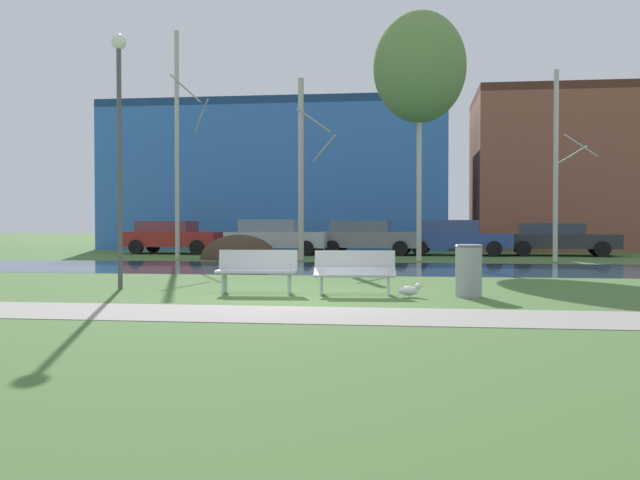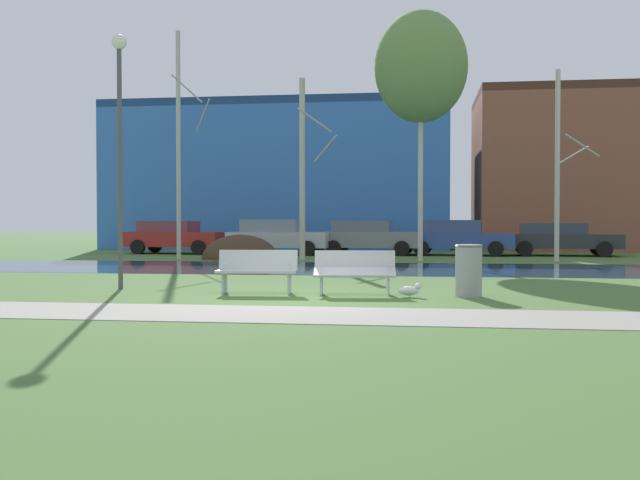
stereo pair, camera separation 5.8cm
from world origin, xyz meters
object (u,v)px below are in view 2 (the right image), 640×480
Objects in this scene: bench_left at (257,270)px; parked_hatch_third_grey at (368,237)px; streetlamp at (120,120)px; parked_sedan_second_silver at (278,236)px; parked_wagon_fourth_blue at (456,237)px; bench_right at (355,271)px; seagull at (410,290)px; parked_van_nearest_red at (174,236)px; parked_suv_fifth_dark at (559,238)px; trash_bin at (469,270)px.

parked_hatch_third_grey is at bearing 86.65° from bench_left.
streetlamp is 1.19× the size of parked_sedan_second_silver.
bench_left is at bearing -105.38° from parked_wagon_fourth_blue.
bench_right is at bearing -73.96° from parked_sedan_second_silver.
seagull is (3.05, -0.32, -0.34)m from bench_left.
streetlamp is 17.48m from parked_van_nearest_red.
streetlamp is 1.20× the size of parked_hatch_third_grey.
parked_sedan_second_silver is at bearing -174.55° from parked_hatch_third_grey.
parked_sedan_second_silver reaches higher than bench_right.
streetlamp is 1.13× the size of parked_suv_fifth_dark.
parked_wagon_fourth_blue is at bearing 80.86° from bench_right.
bench_left is 1.97m from bench_right.
parked_hatch_third_grey is at bearing -178.95° from parked_suv_fifth_dark.
parked_van_nearest_red reaches higher than bench_left.
parked_sedan_second_silver reaches higher than seagull.
bench_right is at bearing 0.00° from bench_left.
parked_van_nearest_red reaches higher than bench_right.
parked_sedan_second_silver reaches higher than parked_hatch_third_grey.
parked_suv_fifth_dark is at bearing 1.05° from parked_hatch_third_grey.
parked_wagon_fourth_blue is at bearing 0.26° from parked_van_nearest_red.
seagull is 0.10× the size of parked_suv_fifth_dark.
bench_left is 0.36× the size of parked_sedan_second_silver.
streetlamp is 1.16× the size of parked_wagon_fourth_blue.
parked_suv_fifth_dark is (8.00, 0.15, -0.05)m from parked_hatch_third_grey.
parked_hatch_third_grey is (-0.96, 17.28, 0.31)m from bench_right.
streetlamp reaches higher than trash_bin.
parked_sedan_second_silver is (-5.95, 17.22, 0.67)m from seagull.
parked_sedan_second_silver is (-7.06, 16.96, 0.28)m from trash_bin.
parked_sedan_second_silver is 7.64m from parked_wagon_fourth_blue.
parked_wagon_fourth_blue is at bearing -0.52° from parked_hatch_third_grey.
bench_left is at bearing -65.94° from parked_van_nearest_red.
parked_suv_fifth_dark reaches higher than bench_right.
bench_left is 0.37× the size of parked_van_nearest_red.
trash_bin is 20.92m from parked_van_nearest_red.
seagull is at bearing -95.49° from parked_wagon_fourth_blue.
streetlamp is 1.23× the size of parked_van_nearest_red.
parked_sedan_second_silver reaches higher than parked_suv_fifth_dark.
parked_van_nearest_red is at bearing -179.74° from parked_wagon_fourth_blue.
seagull is at bearing -70.96° from parked_sedan_second_silver.
parked_wagon_fourth_blue reaches higher than parked_van_nearest_red.
parked_hatch_third_grey reaches higher than bench_right.
parked_hatch_third_grey is at bearing 76.15° from streetlamp.
parked_hatch_third_grey is at bearing 179.48° from parked_wagon_fourth_blue.
seagull is 0.10× the size of parked_wagon_fourth_blue.
parked_van_nearest_red is 4.79m from parked_sedan_second_silver.
trash_bin is at bearing 13.04° from seagull.
parked_van_nearest_red is at bearing 119.30° from bench_right.
bench_left is 0.36× the size of parked_hatch_third_grey.
parked_hatch_third_grey is 0.96× the size of parked_wagon_fourth_blue.
streetlamp is (-6.17, 0.87, 3.48)m from seagull.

